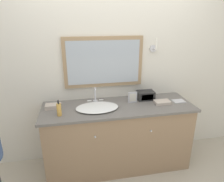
% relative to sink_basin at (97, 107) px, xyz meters
% --- Properties ---
extents(ground_plane, '(14.00, 14.00, 0.00)m').
position_rel_sink_basin_xyz_m(ground_plane, '(0.26, -0.30, -0.88)').
color(ground_plane, '#B2A893').
extents(wall_back, '(8.00, 0.18, 2.55)m').
position_rel_sink_basin_xyz_m(wall_back, '(0.26, 0.35, 0.39)').
color(wall_back, silver).
rests_on(wall_back, ground_plane).
extents(vanity_counter, '(1.85, 0.61, 0.87)m').
position_rel_sink_basin_xyz_m(vanity_counter, '(0.26, 0.02, -0.45)').
color(vanity_counter, '#937556').
rests_on(vanity_counter, ground_plane).
extents(sink_basin, '(0.50, 0.38, 0.20)m').
position_rel_sink_basin_xyz_m(sink_basin, '(0.00, 0.00, 0.00)').
color(sink_basin, white).
rests_on(sink_basin, vanity_counter).
extents(soap_bottle, '(0.05, 0.05, 0.18)m').
position_rel_sink_basin_xyz_m(soap_bottle, '(-0.43, -0.10, 0.06)').
color(soap_bottle, gold).
rests_on(soap_bottle, vanity_counter).
extents(appliance_box, '(0.22, 0.15, 0.11)m').
position_rel_sink_basin_xyz_m(appliance_box, '(0.66, 0.16, 0.04)').
color(appliance_box, black).
rests_on(appliance_box, vanity_counter).
extents(picture_frame, '(0.11, 0.01, 0.14)m').
position_rel_sink_basin_xyz_m(picture_frame, '(0.46, 0.09, 0.05)').
color(picture_frame, '#B2B2B7').
rests_on(picture_frame, vanity_counter).
extents(hand_towel_near_sink, '(0.20, 0.13, 0.04)m').
position_rel_sink_basin_xyz_m(hand_towel_near_sink, '(0.82, -0.01, -0.00)').
color(hand_towel_near_sink, '#B7A899').
rests_on(hand_towel_near_sink, vanity_counter).
extents(hand_towel_far_corner, '(0.18, 0.11, 0.05)m').
position_rel_sink_basin_xyz_m(hand_towel_far_corner, '(-0.51, 0.10, 0.01)').
color(hand_towel_far_corner, '#B7A899').
rests_on(hand_towel_far_corner, vanity_counter).
extents(metal_tray, '(0.15, 0.11, 0.01)m').
position_rel_sink_basin_xyz_m(metal_tray, '(1.06, 0.01, -0.01)').
color(metal_tray, silver).
rests_on(metal_tray, vanity_counter).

